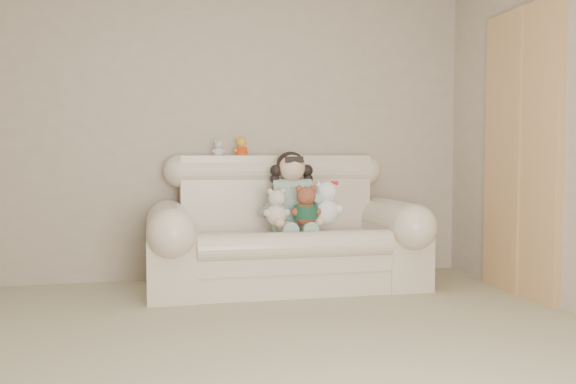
{
  "coord_description": "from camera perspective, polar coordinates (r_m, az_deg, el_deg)",
  "views": [
    {
      "loc": [
        -0.44,
        -2.7,
        1.03
      ],
      "look_at": [
        0.58,
        1.9,
        0.75
      ],
      "focal_mm": 38.87,
      "sensor_mm": 36.0,
      "label": 1
    }
  ],
  "objects": [
    {
      "name": "wall_back",
      "position": [
        5.22,
        -7.73,
        6.33
      ],
      "size": [
        4.5,
        0.0,
        4.5
      ],
      "primitive_type": "plane",
      "rotation": [
        1.57,
        0.0,
        0.0
      ],
      "color": "#A29381",
      "rests_on": "ground"
    },
    {
      "name": "sofa",
      "position": [
        4.83,
        -0.26,
        -2.72
      ],
      "size": [
        2.1,
        0.95,
        1.03
      ],
      "primitive_type": null,
      "color": "beige",
      "rests_on": "floor"
    },
    {
      "name": "door_panel",
      "position": [
        4.88,
        20.53,
        3.43
      ],
      "size": [
        0.06,
        0.9,
        2.1
      ],
      "primitive_type": "cube",
      "color": "#9D6C43",
      "rests_on": "floor"
    },
    {
      "name": "seated_child",
      "position": [
        4.9,
        0.35,
        0.07
      ],
      "size": [
        0.43,
        0.51,
        0.65
      ],
      "primitive_type": null,
      "rotation": [
        0.0,
        0.0,
        -0.08
      ],
      "color": "#2A7151",
      "rests_on": "sofa"
    },
    {
      "name": "brown_teddy",
      "position": [
        4.68,
        1.64,
        -0.9
      ],
      "size": [
        0.25,
        0.21,
        0.36
      ],
      "primitive_type": null,
      "rotation": [
        0.0,
        0.0,
        0.14
      ],
      "color": "brown",
      "rests_on": "sofa"
    },
    {
      "name": "white_cat",
      "position": [
        4.77,
        3.52,
        -0.57
      ],
      "size": [
        0.31,
        0.28,
        0.4
      ],
      "primitive_type": null,
      "rotation": [
        0.0,
        0.0,
        0.41
      ],
      "color": "white",
      "rests_on": "sofa"
    },
    {
      "name": "cream_teddy",
      "position": [
        4.69,
        -1.05,
        -1.08
      ],
      "size": [
        0.21,
        0.16,
        0.33
      ],
      "primitive_type": null,
      "rotation": [
        0.0,
        0.0,
        -0.01
      ],
      "color": "beige",
      "rests_on": "sofa"
    },
    {
      "name": "yellow_mini_bear",
      "position": [
        5.12,
        -4.28,
        4.27
      ],
      "size": [
        0.14,
        0.11,
        0.2
      ],
      "primitive_type": null,
      "rotation": [
        0.0,
        0.0,
        -0.15
      ],
      "color": "yellow",
      "rests_on": "sofa"
    },
    {
      "name": "grey_mini_plush",
      "position": [
        5.07,
        -6.37,
        4.11
      ],
      "size": [
        0.13,
        0.12,
        0.17
      ],
      "primitive_type": null,
      "rotation": [
        0.0,
        0.0,
        0.42
      ],
      "color": "silver",
      "rests_on": "sofa"
    }
  ]
}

